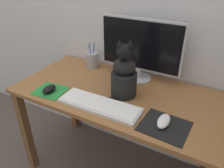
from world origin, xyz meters
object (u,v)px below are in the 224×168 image
at_px(monitor, 140,48).
at_px(computer_mouse_left, 49,89).
at_px(computer_mouse_right, 164,121).
at_px(cat, 124,76).
at_px(pen_cup, 92,60).
at_px(keyboard, 99,105).

height_order(monitor, computer_mouse_left, monitor).
bearing_deg(monitor, computer_mouse_right, -52.76).
relative_size(cat, pen_cup, 1.86).
distance_m(computer_mouse_left, computer_mouse_right, 0.69).
relative_size(computer_mouse_right, cat, 0.34).
height_order(keyboard, computer_mouse_left, computer_mouse_left).
height_order(monitor, computer_mouse_right, monitor).
bearing_deg(cat, computer_mouse_right, -47.53).
relative_size(keyboard, computer_mouse_right, 4.01).
bearing_deg(monitor, keyboard, -98.70).
bearing_deg(keyboard, cat, 69.90).
bearing_deg(monitor, cat, -90.03).
height_order(keyboard, cat, cat).
height_order(computer_mouse_right, pen_cup, pen_cup).
relative_size(computer_mouse_left, computer_mouse_right, 0.84).
relative_size(computer_mouse_right, pen_cup, 0.63).
distance_m(keyboard, cat, 0.21).
distance_m(keyboard, pen_cup, 0.51).
relative_size(monitor, computer_mouse_right, 4.65).
xyz_separation_m(keyboard, computer_mouse_right, (0.35, 0.02, 0.01)).
bearing_deg(cat, pen_cup, 127.65).
distance_m(keyboard, computer_mouse_left, 0.34).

